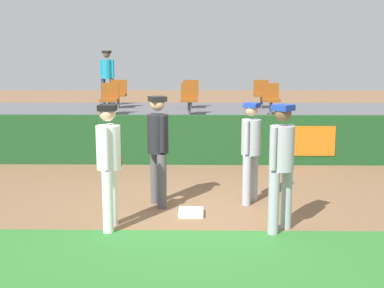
% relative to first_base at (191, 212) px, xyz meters
% --- Properties ---
extents(ground_plane, '(60.00, 60.00, 0.00)m').
position_rel_first_base_xyz_m(ground_plane, '(-0.08, 0.13, -0.04)').
color(ground_plane, brown).
extents(grass_foreground_strip, '(18.00, 2.80, 0.01)m').
position_rel_first_base_xyz_m(grass_foreground_strip, '(-0.08, -2.15, -0.04)').
color(grass_foreground_strip, '#2D722D').
rests_on(grass_foreground_strip, ground_plane).
extents(first_base, '(0.40, 0.40, 0.08)m').
position_rel_first_base_xyz_m(first_base, '(0.00, 0.00, 0.00)').
color(first_base, white).
rests_on(first_base, ground_plane).
extents(player_fielder_home, '(0.36, 0.58, 1.87)m').
position_rel_first_base_xyz_m(player_fielder_home, '(-1.19, -0.67, 1.04)').
color(player_fielder_home, white).
rests_on(player_fielder_home, ground_plane).
extents(player_runner_visitor, '(0.46, 0.46, 1.77)m').
position_rel_first_base_xyz_m(player_runner_visitor, '(1.03, 0.71, 0.99)').
color(player_runner_visitor, '#9EA3AD').
rests_on(player_runner_visitor, ground_plane).
extents(player_coach_visitor, '(0.50, 0.50, 1.88)m').
position_rel_first_base_xyz_m(player_coach_visitor, '(1.33, -0.74, 1.05)').
color(player_coach_visitor, '#9EA3AD').
rests_on(player_coach_visitor, ground_plane).
extents(player_umpire, '(0.48, 0.49, 1.90)m').
position_rel_first_base_xyz_m(player_umpire, '(-0.57, 0.51, 1.06)').
color(player_umpire, '#4C4C51').
rests_on(player_umpire, ground_plane).
extents(field_wall, '(18.00, 0.26, 1.18)m').
position_rel_first_base_xyz_m(field_wall, '(-0.07, 3.90, 0.55)').
color(field_wall, '#19471E').
rests_on(field_wall, ground_plane).
extents(bleacher_platform, '(18.00, 4.80, 1.02)m').
position_rel_first_base_xyz_m(bleacher_platform, '(-0.08, 6.47, 0.47)').
color(bleacher_platform, '#59595E').
rests_on(bleacher_platform, ground_plane).
extents(seat_front_left, '(0.46, 0.44, 0.84)m').
position_rel_first_base_xyz_m(seat_front_left, '(-2.25, 5.34, 1.45)').
color(seat_front_left, '#4C4C51').
rests_on(seat_front_left, bleacher_platform).
extents(seat_back_center, '(0.47, 0.44, 0.84)m').
position_rel_first_base_xyz_m(seat_back_center, '(-0.14, 7.14, 1.45)').
color(seat_back_center, '#4C4C51').
rests_on(seat_back_center, bleacher_platform).
extents(seat_back_left, '(0.47, 0.44, 0.84)m').
position_rel_first_base_xyz_m(seat_back_left, '(-2.32, 7.14, 1.45)').
color(seat_back_left, '#4C4C51').
rests_on(seat_back_left, bleacher_platform).
extents(seat_front_center, '(0.44, 0.44, 0.84)m').
position_rel_first_base_xyz_m(seat_front_center, '(-0.15, 5.34, 1.45)').
color(seat_front_center, '#4C4C51').
rests_on(seat_front_center, bleacher_platform).
extents(seat_front_right, '(0.45, 0.44, 0.84)m').
position_rel_first_base_xyz_m(seat_front_right, '(2.01, 5.34, 1.45)').
color(seat_front_right, '#4C4C51').
rests_on(seat_front_right, bleacher_platform).
extents(seat_back_right, '(0.45, 0.44, 0.84)m').
position_rel_first_base_xyz_m(seat_back_right, '(1.98, 7.14, 1.45)').
color(seat_back_right, '#4C4C51').
rests_on(seat_back_right, bleacher_platform).
extents(spectator_hooded, '(0.47, 0.40, 1.71)m').
position_rel_first_base_xyz_m(spectator_hooded, '(-2.79, 7.98, 1.97)').
color(spectator_hooded, '#33384C').
rests_on(spectator_hooded, bleacher_platform).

